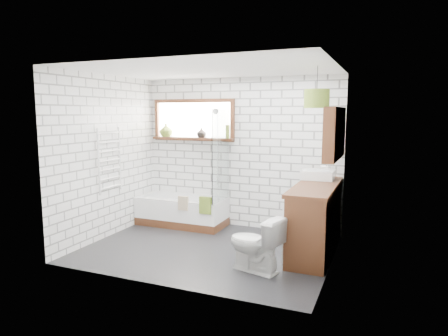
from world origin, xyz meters
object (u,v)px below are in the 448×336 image
at_px(basin, 318,175).
at_px(pendant, 317,99).
at_px(bathtub, 182,211).
at_px(toilet, 255,243).
at_px(vanity, 316,219).

bearing_deg(basin, pendant, -84.34).
bearing_deg(bathtub, toilet, -39.15).
bearing_deg(vanity, bathtub, 167.76).
height_order(bathtub, toilet, toilet).
xyz_separation_m(basin, pendant, (0.08, -0.80, 1.08)).
distance_m(basin, pendant, 1.34).
bearing_deg(toilet, basin, 174.50).
bearing_deg(bathtub, pendant, -19.72).
bearing_deg(pendant, vanity, 93.28).
bearing_deg(pendant, bathtub, 160.28).
relative_size(bathtub, pendant, 4.84).
xyz_separation_m(bathtub, basin, (2.31, -0.05, 0.78)).
bearing_deg(basin, bathtub, 178.70).
distance_m(bathtub, basin, 2.43).
bearing_deg(toilet, bathtub, -114.77).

